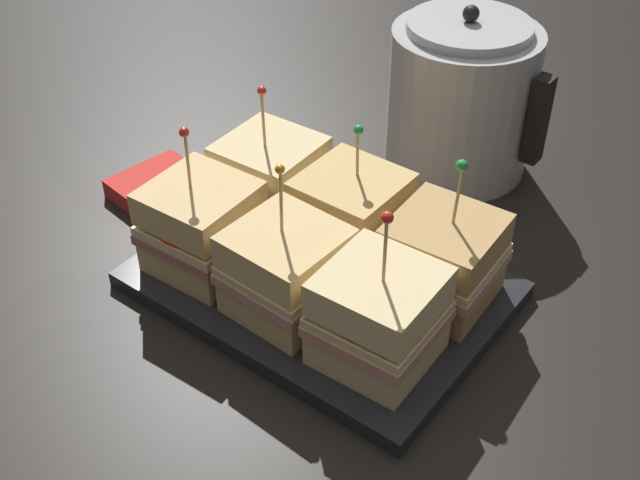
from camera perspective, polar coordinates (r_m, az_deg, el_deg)
ground_plane at (r=0.87m, az=0.00°, el=-3.62°), size 6.00×6.00×0.00m
serving_platter at (r=0.86m, az=0.00°, el=-3.17°), size 0.37×0.26×0.02m
sandwich_front_left at (r=0.85m, az=-8.39°, el=0.92°), size 0.11×0.11×0.17m
sandwich_front_center at (r=0.79m, az=-2.41°, el=-2.21°), size 0.11×0.11×0.17m
sandwich_front_right at (r=0.74m, az=4.18°, el=-5.49°), size 0.11×0.11×0.17m
sandwich_back_left at (r=0.92m, az=-3.54°, el=4.28°), size 0.11×0.11×0.17m
sandwich_back_center at (r=0.86m, az=2.27°, el=1.63°), size 0.11×0.11×0.16m
sandwich_back_right at (r=0.81m, az=8.70°, el=-1.40°), size 0.11×0.11×0.16m
kettle_steel at (r=1.03m, az=10.02°, el=9.89°), size 0.21×0.18×0.22m
napkin_stack at (r=1.02m, az=-11.13°, el=3.58°), size 0.12×0.12×0.02m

